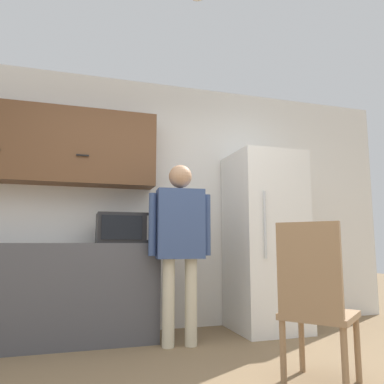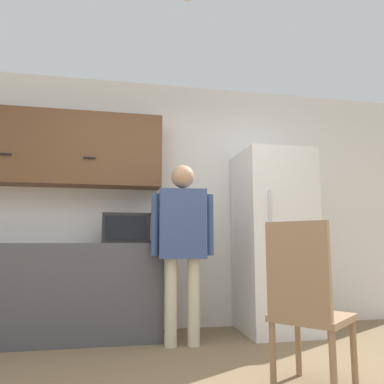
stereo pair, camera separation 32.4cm
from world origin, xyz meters
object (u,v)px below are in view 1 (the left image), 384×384
person (180,234)px  chair (315,298)px  refrigerator (265,240)px  microwave (125,228)px

person → chair: person is taller
person → refrigerator: bearing=21.6°
person → chair: 1.39m
microwave → chair: 1.90m
microwave → person: person is taller
chair → microwave: bearing=-4.8°
refrigerator → microwave: bearing=179.9°
person → chair: bearing=-60.2°
refrigerator → chair: bearing=-107.1°
microwave → refrigerator: (1.49, -0.00, -0.11)m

